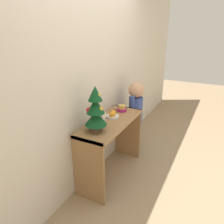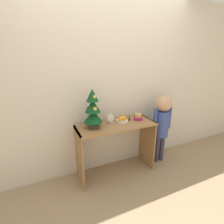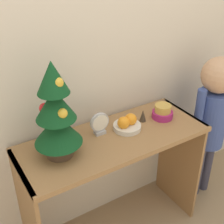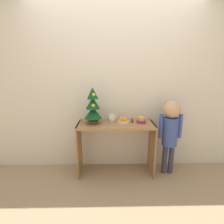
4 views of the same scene
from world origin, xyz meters
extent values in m
plane|color=#997F60|center=(0.00, 0.00, 0.00)|extent=(12.00, 12.00, 0.00)
cube|color=beige|center=(0.00, 0.48, 1.25)|extent=(7.00, 0.05, 2.50)
cube|color=olive|center=(0.00, 0.22, 0.77)|extent=(1.10, 0.44, 0.03)
cube|color=olive|center=(-0.54, 0.22, 0.39)|extent=(0.02, 0.40, 0.78)
cube|color=olive|center=(0.54, 0.22, 0.39)|extent=(0.02, 0.40, 0.78)
cylinder|color=#4C3828|center=(-0.32, 0.24, 0.81)|extent=(0.14, 0.14, 0.05)
cylinder|color=brown|center=(-0.32, 0.24, 0.85)|extent=(0.02, 0.02, 0.04)
cone|color=#0F421E|center=(-0.32, 0.24, 0.94)|extent=(0.25, 0.25, 0.16)
cone|color=#0F421E|center=(-0.32, 0.24, 1.08)|extent=(0.20, 0.20, 0.16)
cone|color=#0F421E|center=(-0.32, 0.24, 1.22)|extent=(0.16, 0.16, 0.16)
sphere|color=gold|center=(-0.31, 0.21, 1.20)|extent=(0.05, 0.05, 0.05)
sphere|color=red|center=(-0.36, 0.30, 1.04)|extent=(0.05, 0.05, 0.05)
sphere|color=gold|center=(-0.31, 0.18, 1.06)|extent=(0.05, 0.05, 0.05)
cylinder|color=silver|center=(0.11, 0.25, 0.80)|extent=(0.16, 0.16, 0.03)
sphere|color=orange|center=(0.14, 0.25, 0.84)|extent=(0.07, 0.07, 0.07)
sphere|color=orange|center=(0.08, 0.25, 0.84)|extent=(0.07, 0.07, 0.07)
cylinder|color=#9E2366|center=(0.37, 0.24, 0.81)|extent=(0.13, 0.13, 0.04)
cylinder|color=gold|center=(0.37, 0.24, 0.85)|extent=(0.10, 0.10, 0.05)
cube|color=#B2B2B7|center=(-0.05, 0.29, 0.79)|extent=(0.06, 0.04, 0.02)
cylinder|color=#B2B2B7|center=(-0.05, 0.29, 0.86)|extent=(0.11, 0.02, 0.11)
cylinder|color=white|center=(-0.05, 0.28, 0.86)|extent=(0.10, 0.00, 0.10)
cone|color=#382D23|center=(0.24, 0.27, 0.82)|extent=(0.04, 0.04, 0.08)
cylinder|color=#38384C|center=(0.74, 0.20, 0.23)|extent=(0.08, 0.08, 0.46)
cylinder|color=#38384C|center=(0.83, 0.20, 0.23)|extent=(0.08, 0.08, 0.46)
cylinder|color=#384C93|center=(0.79, 0.20, 0.67)|extent=(0.21, 0.21, 0.41)
sphere|color=tan|center=(0.79, 0.20, 0.99)|extent=(0.24, 0.24, 0.24)
cylinder|color=#384C93|center=(0.65, 0.20, 0.75)|extent=(0.06, 0.06, 0.35)
cylinder|color=#384C93|center=(0.92, 0.20, 0.75)|extent=(0.06, 0.06, 0.35)
camera|label=1|loc=(-2.20, -0.92, 1.87)|focal=35.00mm
camera|label=2|loc=(-0.97, -1.80, 1.71)|focal=28.00mm
camera|label=3|loc=(-0.78, -1.01, 1.79)|focal=50.00mm
camera|label=4|loc=(-0.10, -2.17, 1.55)|focal=28.00mm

